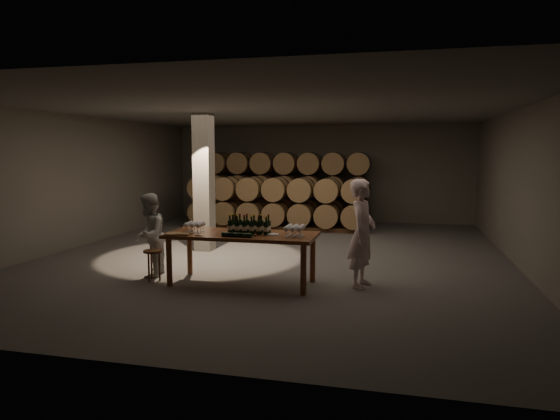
% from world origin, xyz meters
% --- Properties ---
extents(room, '(12.00, 12.00, 12.00)m').
position_xyz_m(room, '(-1.80, 0.20, 1.60)').
color(room, '#575451').
rests_on(room, ground).
extents(tasting_table, '(2.60, 1.10, 0.90)m').
position_xyz_m(tasting_table, '(0.00, -2.50, 0.80)').
color(tasting_table, brown).
rests_on(tasting_table, ground).
extents(barrel_stack_back, '(5.48, 0.95, 2.31)m').
position_xyz_m(barrel_stack_back, '(-0.96, 5.20, 1.20)').
color(barrel_stack_back, brown).
rests_on(barrel_stack_back, ground).
extents(barrel_stack_front, '(5.48, 0.95, 1.57)m').
position_xyz_m(barrel_stack_front, '(-0.96, 3.80, 0.83)').
color(barrel_stack_front, brown).
rests_on(barrel_stack_front, ground).
extents(bottle_cluster, '(0.73, 0.23, 0.34)m').
position_xyz_m(bottle_cluster, '(0.14, -2.51, 1.02)').
color(bottle_cluster, black).
rests_on(bottle_cluster, tasting_table).
extents(lying_bottles, '(0.60, 0.08, 0.08)m').
position_xyz_m(lying_bottles, '(0.05, -2.89, 0.94)').
color(lying_bottles, black).
rests_on(lying_bottles, tasting_table).
extents(glass_cluster_left, '(0.31, 0.31, 0.18)m').
position_xyz_m(glass_cluster_left, '(-0.85, -2.58, 1.03)').
color(glass_cluster_left, silver).
rests_on(glass_cluster_left, tasting_table).
extents(glass_cluster_right, '(0.31, 0.42, 0.19)m').
position_xyz_m(glass_cluster_right, '(0.95, -2.55, 1.03)').
color(glass_cluster_right, silver).
rests_on(glass_cluster_right, tasting_table).
extents(plate, '(0.25, 0.25, 0.01)m').
position_xyz_m(plate, '(0.55, -2.52, 0.91)').
color(plate, silver).
rests_on(plate, tasting_table).
extents(notebook_near, '(0.23, 0.19, 0.03)m').
position_xyz_m(notebook_near, '(-0.91, -2.91, 0.92)').
color(notebook_near, brown).
rests_on(notebook_near, tasting_table).
extents(notebook_corner, '(0.30, 0.34, 0.03)m').
position_xyz_m(notebook_corner, '(-1.11, -2.89, 0.91)').
color(notebook_corner, brown).
rests_on(notebook_corner, tasting_table).
extents(pen, '(0.13, 0.06, 0.01)m').
position_xyz_m(pen, '(-0.64, -2.92, 0.91)').
color(pen, black).
rests_on(pen, tasting_table).
extents(stool, '(0.34, 0.34, 0.56)m').
position_xyz_m(stool, '(-1.62, -2.68, 0.46)').
color(stool, brown).
rests_on(stool, ground).
extents(person_man, '(0.57, 0.75, 1.86)m').
position_xyz_m(person_man, '(2.06, -2.18, 0.93)').
color(person_man, '#F6D5D7').
rests_on(person_man, ground).
extents(person_woman, '(0.72, 0.85, 1.56)m').
position_xyz_m(person_woman, '(-1.83, -2.40, 0.78)').
color(person_woman, silver).
rests_on(person_woman, ground).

